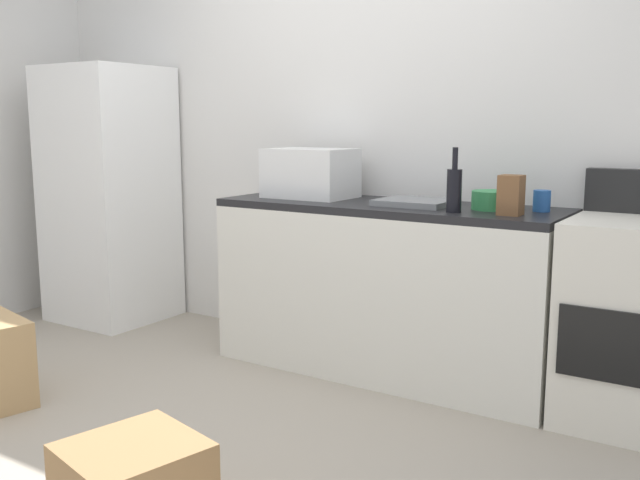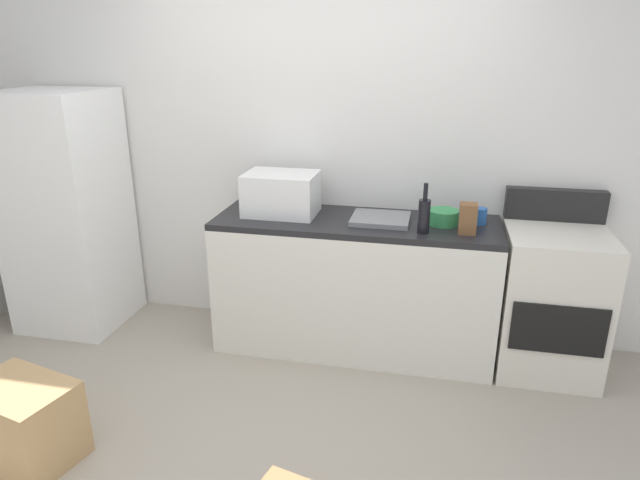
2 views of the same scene
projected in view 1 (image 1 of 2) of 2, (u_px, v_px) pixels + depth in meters
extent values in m
plane|color=#9E9384|center=(189.00, 440.00, 2.94)|extent=(6.00, 6.00, 0.00)
cube|color=silver|center=(370.00, 125.00, 4.01)|extent=(5.00, 0.10, 2.60)
cube|color=silver|center=(387.00, 292.00, 3.71)|extent=(1.80, 0.60, 0.86)
cube|color=black|center=(388.00, 207.00, 3.63)|extent=(1.80, 0.60, 0.04)
cube|color=white|center=(109.00, 195.00, 4.69)|extent=(0.68, 0.66, 1.67)
cube|color=silver|center=(637.00, 323.00, 3.06)|extent=(0.60, 0.60, 0.90)
cube|color=black|center=(624.00, 349.00, 2.81)|extent=(0.52, 0.02, 0.30)
cube|color=white|center=(311.00, 173.00, 3.90)|extent=(0.46, 0.34, 0.27)
cube|color=slate|center=(416.00, 202.00, 3.55)|extent=(0.36, 0.32, 0.03)
cylinder|color=black|center=(454.00, 191.00, 3.25)|extent=(0.07, 0.07, 0.20)
cylinder|color=black|center=(455.00, 158.00, 3.22)|extent=(0.03, 0.03, 0.10)
cylinder|color=#2659A5|center=(542.00, 201.00, 3.28)|extent=(0.08, 0.08, 0.10)
cube|color=brown|center=(511.00, 195.00, 3.15)|extent=(0.10, 0.10, 0.18)
cylinder|color=#338C4C|center=(492.00, 200.00, 3.36)|extent=(0.19, 0.19, 0.09)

